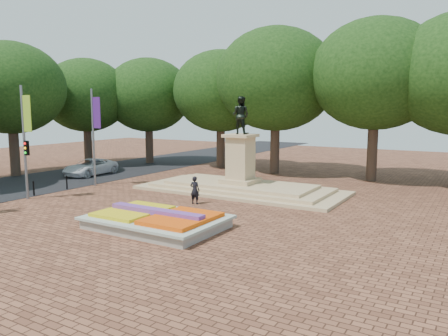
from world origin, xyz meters
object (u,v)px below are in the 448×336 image
at_px(flower_bed, 157,220).
at_px(monument, 240,179).
at_px(van, 90,167).
at_px(pedestrian, 195,190).

height_order(flower_bed, monument, monument).
distance_m(van, pedestrian, 14.74).
relative_size(flower_bed, monument, 0.45).
distance_m(monument, van, 14.41).
bearing_deg(monument, pedestrian, -94.99).
bearing_deg(pedestrian, flower_bed, 98.62).
bearing_deg(flower_bed, van, 147.43).
xyz_separation_m(flower_bed, pedestrian, (-1.45, 5.21, 0.45)).
height_order(monument, van, monument).
relative_size(monument, pedestrian, 8.43).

